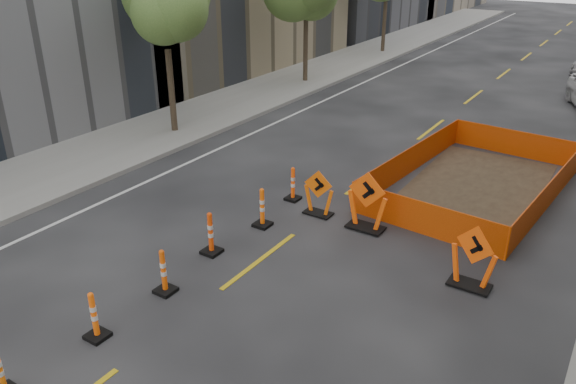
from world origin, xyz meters
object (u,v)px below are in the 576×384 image
Objects in this scene: channelizer_2 at (0,371)px; chevron_sign_center at (367,201)px; channelizer_6 at (262,207)px; channelizer_5 at (211,233)px; channelizer_7 at (293,184)px; chevron_sign_right at (474,257)px; channelizer_3 at (94,315)px; chevron_sign_left at (319,193)px; channelizer_4 at (164,271)px.

channelizer_2 is 9.13m from chevron_sign_center.
channelizer_5 is at bearing -97.32° from channelizer_6.
chevron_sign_right is (5.75, -1.71, 0.26)m from channelizer_7.
chevron_sign_right is at bearing 45.43° from channelizer_3.
chevron_sign_right reaches higher than channelizer_2.
channelizer_5 is 1.01× the size of channelizer_6.
chevron_sign_left is at bearing 82.10° from channelizer_3.
channelizer_6 reaches higher than channelizer_7.
channelizer_5 reaches higher than channelizer_6.
chevron_sign_left reaches higher than channelizer_6.
channelizer_7 is 0.67× the size of chevron_sign_right.
chevron_sign_center is (2.61, -0.50, 0.31)m from channelizer_7.
channelizer_7 is at bearing 91.19° from channelizer_3.
chevron_sign_center is at bearing -10.58° from chevron_sign_left.
chevron_sign_center is 3.36m from chevron_sign_right.
chevron_sign_center reaches higher than chevron_sign_right.
chevron_sign_right reaches higher than channelizer_4.
chevron_sign_right reaches higher than channelizer_6.
channelizer_6 is at bearing -131.21° from chevron_sign_left.
chevron_sign_left is at bearing 56.94° from channelizer_6.
channelizer_3 is 0.68× the size of chevron_sign_right.
chevron_sign_left reaches higher than channelizer_5.
channelizer_4 is (0.03, 1.85, 0.01)m from channelizer_3.
chevron_sign_left reaches higher than channelizer_7.
channelizer_5 is (-0.19, 3.70, 0.04)m from channelizer_3.
channelizer_6 is (0.20, 7.39, 0.07)m from channelizer_2.
channelizer_3 is 7.39m from channelizer_7.
channelizer_2 is 0.87× the size of channelizer_5.
channelizer_2 is at bearing -110.87° from chevron_sign_center.
channelizer_2 is 0.88× the size of channelizer_6.
channelizer_2 is at bearing -107.34° from chevron_sign_right.
chevron_sign_left is 0.81× the size of chevron_sign_center.
chevron_sign_center is (2.65, 3.20, 0.27)m from channelizer_5.
channelizer_6 is 0.72× the size of chevron_sign_right.
channelizer_6 is 2.78m from chevron_sign_center.
channelizer_3 is 0.63× the size of chevron_sign_center.
chevron_sign_left reaches higher than channelizer_3.
channelizer_5 is 1.08× the size of channelizer_7.
channelizer_6 is 0.67× the size of chevron_sign_center.
channelizer_3 reaches higher than channelizer_7.
chevron_sign_center reaches higher than channelizer_4.
chevron_sign_center reaches higher than channelizer_3.
channelizer_6 is at bearing 89.79° from channelizer_4.
channelizer_4 is at bearing 87.15° from channelizer_2.
channelizer_4 is 1.03× the size of channelizer_7.
channelizer_4 reaches higher than channelizer_3.
channelizer_2 is 9.48m from chevron_sign_right.
channelizer_3 is 7.33m from chevron_sign_center.
channelizer_7 is (0.00, 9.24, 0.03)m from channelizer_2.
channelizer_6 is 1.86m from channelizer_7.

